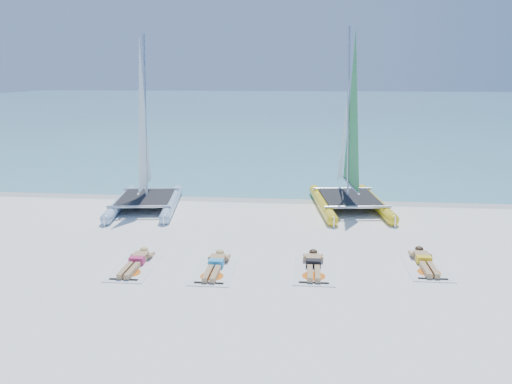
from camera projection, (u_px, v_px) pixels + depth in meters
ground at (232, 245)px, 14.18m from camera, size 140.00×140.00×0.00m
sea at (292, 105)px, 75.14m from camera, size 140.00×115.00×0.01m
wet_sand_strip at (252, 198)px, 19.50m from camera, size 140.00×1.40×0.01m
catamaran_blue at (144, 155)px, 17.76m from camera, size 2.87×4.94×6.38m
catamaran_yellow at (349, 149)px, 18.05m from camera, size 2.91×5.32×6.63m
towel_a at (134, 268)px, 12.51m from camera, size 1.00×1.85×0.02m
sunbather_a at (136, 261)px, 12.67m from camera, size 0.37×1.73×0.26m
towel_b at (214, 271)px, 12.31m from camera, size 1.00×1.85×0.02m
sunbather_b at (216, 264)px, 12.47m from camera, size 0.37×1.73×0.26m
towel_c at (313, 271)px, 12.32m from camera, size 1.00×1.85×0.02m
sunbather_c at (313, 264)px, 12.48m from camera, size 0.37×1.73×0.26m
towel_d at (426, 267)px, 12.55m from camera, size 1.00×1.85×0.02m
sunbather_d at (424, 260)px, 12.71m from camera, size 0.37×1.73×0.26m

